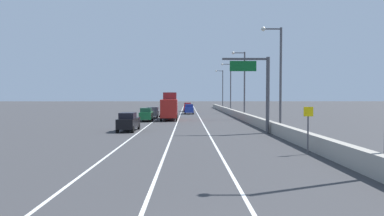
{
  "coord_description": "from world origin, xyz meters",
  "views": [
    {
      "loc": [
        -0.57,
        -6.8,
        3.68
      ],
      "look_at": [
        0.03,
        37.07,
        2.1
      ],
      "focal_mm": 31.16,
      "sensor_mm": 36.0,
      "label": 1
    }
  ],
  "objects_px": {
    "lamp_post_right_near": "(384,43)",
    "box_truck": "(170,107)",
    "car_green_0": "(146,115)",
    "car_blue_1": "(189,109)",
    "lamp_post_right_second": "(278,72)",
    "lamp_post_right_fifth": "(222,87)",
    "car_gray_3": "(153,112)",
    "speed_advisory_sign": "(308,126)",
    "lamp_post_right_third": "(243,81)",
    "car_red_4": "(187,107)",
    "overhead_sign_gantry": "(260,85)",
    "car_black_2": "(128,122)",
    "lamp_post_right_fourth": "(229,85)"
  },
  "relations": [
    {
      "from": "speed_advisory_sign",
      "to": "car_red_4",
      "type": "bearing_deg",
      "value": 97.44
    },
    {
      "from": "car_blue_1",
      "to": "car_green_0",
      "type": "bearing_deg",
      "value": -108.09
    },
    {
      "from": "car_green_0",
      "to": "car_black_2",
      "type": "xyz_separation_m",
      "value": [
        -0.16,
        -13.68,
        -0.0
      ]
    },
    {
      "from": "overhead_sign_gantry",
      "to": "lamp_post_right_third",
      "type": "relative_size",
      "value": 0.71
    },
    {
      "from": "speed_advisory_sign",
      "to": "lamp_post_right_near",
      "type": "distance_m",
      "value": 7.35
    },
    {
      "from": "car_green_0",
      "to": "box_truck",
      "type": "xyz_separation_m",
      "value": [
        3.24,
        3.31,
        0.97
      ]
    },
    {
      "from": "car_green_0",
      "to": "box_truck",
      "type": "distance_m",
      "value": 4.73
    },
    {
      "from": "lamp_post_right_fourth",
      "to": "car_black_2",
      "type": "xyz_separation_m",
      "value": [
        -15.1,
        -35.62,
        -5.1
      ]
    },
    {
      "from": "lamp_post_right_near",
      "to": "car_black_2",
      "type": "distance_m",
      "value": 25.49
    },
    {
      "from": "speed_advisory_sign",
      "to": "lamp_post_right_second",
      "type": "xyz_separation_m",
      "value": [
        1.55,
        12.69,
        4.3
      ]
    },
    {
      "from": "car_green_0",
      "to": "car_black_2",
      "type": "distance_m",
      "value": 13.68
    },
    {
      "from": "speed_advisory_sign",
      "to": "lamp_post_right_fifth",
      "type": "relative_size",
      "value": 0.28
    },
    {
      "from": "box_truck",
      "to": "lamp_post_right_fourth",
      "type": "bearing_deg",
      "value": 57.86
    },
    {
      "from": "lamp_post_right_fifth",
      "to": "car_blue_1",
      "type": "distance_m",
      "value": 23.28
    },
    {
      "from": "overhead_sign_gantry",
      "to": "lamp_post_right_second",
      "type": "xyz_separation_m",
      "value": [
        1.99,
        0.88,
        1.34
      ]
    },
    {
      "from": "overhead_sign_gantry",
      "to": "car_red_4",
      "type": "bearing_deg",
      "value": 98.77
    },
    {
      "from": "car_blue_1",
      "to": "car_black_2",
      "type": "distance_m",
      "value": 33.84
    },
    {
      "from": "lamp_post_right_third",
      "to": "box_truck",
      "type": "xyz_separation_m",
      "value": [
        -11.48,
        -0.1,
        -4.12
      ]
    },
    {
      "from": "lamp_post_right_second",
      "to": "lamp_post_right_third",
      "type": "height_order",
      "value": "same"
    },
    {
      "from": "lamp_post_right_third",
      "to": "car_black_2",
      "type": "height_order",
      "value": "lamp_post_right_third"
    },
    {
      "from": "lamp_post_right_third",
      "to": "lamp_post_right_fourth",
      "type": "relative_size",
      "value": 1.0
    },
    {
      "from": "car_red_4",
      "to": "car_green_0",
      "type": "bearing_deg",
      "value": -101.19
    },
    {
      "from": "speed_advisory_sign",
      "to": "overhead_sign_gantry",
      "type": "bearing_deg",
      "value": 92.15
    },
    {
      "from": "car_green_0",
      "to": "car_gray_3",
      "type": "height_order",
      "value": "car_green_0"
    },
    {
      "from": "speed_advisory_sign",
      "to": "car_green_0",
      "type": "relative_size",
      "value": 0.65
    },
    {
      "from": "lamp_post_right_fifth",
      "to": "car_blue_1",
      "type": "height_order",
      "value": "lamp_post_right_fifth"
    },
    {
      "from": "overhead_sign_gantry",
      "to": "car_black_2",
      "type": "distance_m",
      "value": 14.06
    },
    {
      "from": "car_green_0",
      "to": "car_blue_1",
      "type": "xyz_separation_m",
      "value": [
        6.38,
        19.53,
        0.04
      ]
    },
    {
      "from": "overhead_sign_gantry",
      "to": "car_gray_3",
      "type": "height_order",
      "value": "overhead_sign_gantry"
    },
    {
      "from": "overhead_sign_gantry",
      "to": "speed_advisory_sign",
      "type": "xyz_separation_m",
      "value": [
        0.44,
        -11.81,
        -2.96
      ]
    },
    {
      "from": "speed_advisory_sign",
      "to": "lamp_post_right_third",
      "type": "bearing_deg",
      "value": 88.02
    },
    {
      "from": "lamp_post_right_second",
      "to": "car_blue_1",
      "type": "bearing_deg",
      "value": 104.26
    },
    {
      "from": "lamp_post_right_near",
      "to": "box_truck",
      "type": "xyz_separation_m",
      "value": [
        -11.63,
        36.94,
        -4.12
      ]
    },
    {
      "from": "speed_advisory_sign",
      "to": "car_blue_1",
      "type": "height_order",
      "value": "speed_advisory_sign"
    },
    {
      "from": "lamp_post_right_near",
      "to": "car_red_4",
      "type": "height_order",
      "value": "lamp_post_right_near"
    },
    {
      "from": "overhead_sign_gantry",
      "to": "car_gray_3",
      "type": "bearing_deg",
      "value": 118.92
    },
    {
      "from": "lamp_post_right_near",
      "to": "car_green_0",
      "type": "relative_size",
      "value": 2.31
    },
    {
      "from": "lamp_post_right_near",
      "to": "car_black_2",
      "type": "xyz_separation_m",
      "value": [
        -15.03,
        19.95,
        -5.1
      ]
    },
    {
      "from": "lamp_post_right_third",
      "to": "car_green_0",
      "type": "xyz_separation_m",
      "value": [
        -14.71,
        -3.42,
        -5.09
      ]
    },
    {
      "from": "lamp_post_right_third",
      "to": "lamp_post_right_second",
      "type": "bearing_deg",
      "value": -88.54
    },
    {
      "from": "lamp_post_right_third",
      "to": "car_blue_1",
      "type": "height_order",
      "value": "lamp_post_right_third"
    },
    {
      "from": "lamp_post_right_near",
      "to": "speed_advisory_sign",
      "type": "bearing_deg",
      "value": 101.95
    },
    {
      "from": "lamp_post_right_second",
      "to": "lamp_post_right_near",
      "type": "bearing_deg",
      "value": -90.97
    },
    {
      "from": "speed_advisory_sign",
      "to": "car_gray_3",
      "type": "xyz_separation_m",
      "value": [
        -13.35,
        35.18,
        -0.84
      ]
    },
    {
      "from": "lamp_post_right_fifth",
      "to": "car_green_0",
      "type": "height_order",
      "value": "lamp_post_right_fifth"
    },
    {
      "from": "box_truck",
      "to": "lamp_post_right_near",
      "type": "bearing_deg",
      "value": -72.52
    },
    {
      "from": "lamp_post_right_fifth",
      "to": "car_gray_3",
      "type": "bearing_deg",
      "value": -114.3
    },
    {
      "from": "car_red_4",
      "to": "car_black_2",
      "type": "bearing_deg",
      "value": -97.98
    },
    {
      "from": "lamp_post_right_second",
      "to": "car_red_4",
      "type": "bearing_deg",
      "value": 101.36
    },
    {
      "from": "lamp_post_right_near",
      "to": "box_truck",
      "type": "bearing_deg",
      "value": 107.48
    }
  ]
}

